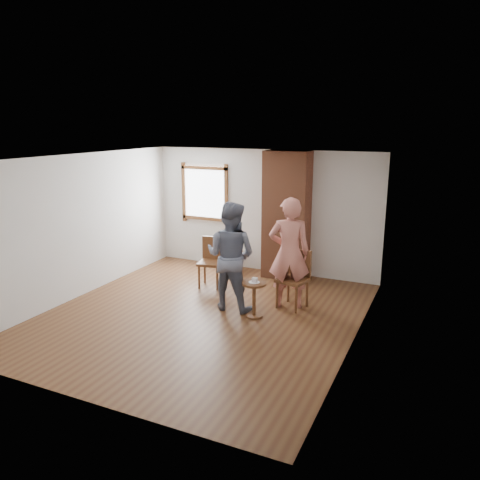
% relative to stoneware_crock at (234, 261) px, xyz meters
% --- Properties ---
extents(ground, '(5.50, 5.50, 0.00)m').
position_rel_stoneware_crock_xyz_m(ground, '(0.52, -2.40, -0.24)').
color(ground, brown).
rests_on(ground, ground).
extents(room_shell, '(5.04, 5.52, 2.62)m').
position_rel_stoneware_crock_xyz_m(room_shell, '(0.47, -1.79, 1.57)').
color(room_shell, silver).
rests_on(room_shell, ground).
extents(brick_chimney, '(0.90, 0.50, 2.60)m').
position_rel_stoneware_crock_xyz_m(brick_chimney, '(1.12, 0.10, 1.06)').
color(brick_chimney, brown).
rests_on(brick_chimney, ground).
extents(stoneware_crock, '(0.44, 0.44, 0.47)m').
position_rel_stoneware_crock_xyz_m(stoneware_crock, '(0.00, 0.00, 0.00)').
color(stoneware_crock, tan).
rests_on(stoneware_crock, ground).
extents(dark_pot, '(0.19, 0.19, 0.16)m').
position_rel_stoneware_crock_xyz_m(dark_pot, '(0.16, -0.49, -0.16)').
color(dark_pot, black).
rests_on(dark_pot, ground).
extents(dining_chair_left, '(0.53, 0.53, 0.96)m').
position_rel_stoneware_crock_xyz_m(dining_chair_left, '(-0.02, -1.00, 0.30)').
color(dining_chair_left, brown).
rests_on(dining_chair_left, ground).
extents(dining_chair_right, '(0.55, 0.55, 1.00)m').
position_rel_stoneware_crock_xyz_m(dining_chair_right, '(1.80, -1.36, 0.33)').
color(dining_chair_right, brown).
rests_on(dining_chair_right, ground).
extents(side_table, '(0.40, 0.40, 0.60)m').
position_rel_stoneware_crock_xyz_m(side_table, '(1.34, -2.10, 0.17)').
color(side_table, brown).
rests_on(side_table, ground).
extents(cake_plate, '(0.18, 0.18, 0.01)m').
position_rel_stoneware_crock_xyz_m(cake_plate, '(1.34, -2.10, 0.37)').
color(cake_plate, white).
rests_on(cake_plate, side_table).
extents(cake_slice, '(0.08, 0.07, 0.06)m').
position_rel_stoneware_crock_xyz_m(cake_slice, '(1.35, -2.10, 0.40)').
color(cake_slice, white).
rests_on(cake_slice, cake_plate).
extents(man, '(0.93, 0.73, 1.87)m').
position_rel_stoneware_crock_xyz_m(man, '(0.82, -1.89, 0.70)').
color(man, '#121932').
rests_on(man, ground).
extents(person_pink, '(0.82, 0.67, 1.94)m').
position_rel_stoneware_crock_xyz_m(person_pink, '(1.70, -1.42, 0.73)').
color(person_pink, '#CA7465').
rests_on(person_pink, ground).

